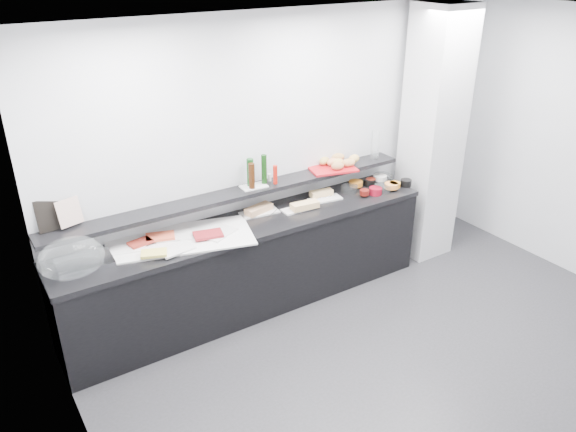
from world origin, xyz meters
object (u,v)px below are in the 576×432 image
cloche_base (85,263)px  carafe (375,145)px  bread_tray (332,168)px  condiment_tray (254,186)px  sandwich_plate_mid (298,209)px  framed_print (52,214)px

cloche_base → carafe: 3.10m
bread_tray → condiment_tray: bearing=-167.5°
cloche_base → condiment_tray: bearing=8.4°
sandwich_plate_mid → condiment_tray: size_ratio=1.32×
framed_print → condiment_tray: framed_print is taller
framed_print → bread_tray: size_ratio=0.57×
bread_tray → carafe: 0.58m
cloche_base → condiment_tray: condiment_tray is taller
framed_print → condiment_tray: size_ratio=1.07×
bread_tray → carafe: size_ratio=1.52×
framed_print → carafe: size_ratio=0.87×
cloche_base → bread_tray: (2.51, 0.12, 0.24)m
bread_tray → sandwich_plate_mid: bearing=-147.8°
cloche_base → bread_tray: bearing=6.1°
framed_print → condiment_tray: (1.75, -0.10, -0.12)m
sandwich_plate_mid → carafe: size_ratio=1.07×
condiment_tray → carafe: (1.45, -0.01, 0.14)m
cloche_base → framed_print: bearing=120.6°
framed_print → condiment_tray: 1.76m
framed_print → sandwich_plate_mid: bearing=-11.0°
condiment_tray → cloche_base: bearing=-170.7°
sandwich_plate_mid → carafe: bearing=10.5°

